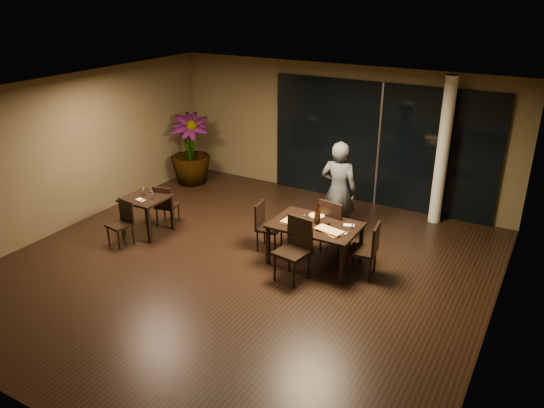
{
  "coord_description": "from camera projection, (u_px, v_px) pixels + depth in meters",
  "views": [
    {
      "loc": [
        4.45,
        -6.76,
        4.58
      ],
      "look_at": [
        0.26,
        0.59,
        1.05
      ],
      "focal_mm": 35.0,
      "sensor_mm": 36.0,
      "label": 1
    }
  ],
  "objects": [
    {
      "name": "wine_glass_b",
      "position": [
        152.0,
        195.0,
        10.15
      ],
      "size": [
        0.07,
        0.07,
        0.17
      ],
      "primitive_type": null,
      "color": "white",
      "rests_on": "side_table"
    },
    {
      "name": "chair_main_far",
      "position": [
        334.0,
        223.0,
        9.55
      ],
      "size": [
        0.56,
        0.56,
        1.04
      ],
      "rotation": [
        0.0,
        0.0,
        2.97
      ],
      "color": "black",
      "rests_on": "ground"
    },
    {
      "name": "side_table",
      "position": [
        146.0,
        203.0,
        10.32
      ],
      "size": [
        0.8,
        0.8,
        0.75
      ],
      "color": "black",
      "rests_on": "ground"
    },
    {
      "name": "chair_main_right",
      "position": [
        368.0,
        248.0,
        8.78
      ],
      "size": [
        0.49,
        0.49,
        0.95
      ],
      "rotation": [
        0.0,
        0.0,
        -1.44
      ],
      "color": "black",
      "rests_on": "ground"
    },
    {
      "name": "wall_right",
      "position": [
        506.0,
        243.0,
        6.79
      ],
      "size": [
        0.1,
        8.0,
        3.0
      ],
      "primitive_type": "cube",
      "color": "brown",
      "rests_on": "ground"
    },
    {
      "name": "bottle_b",
      "position": [
        317.0,
        217.0,
        9.07
      ],
      "size": [
        0.06,
        0.06,
        0.26
      ],
      "primitive_type": null,
      "color": "black",
      "rests_on": "main_table"
    },
    {
      "name": "side_napkin",
      "position": [
        140.0,
        200.0,
        10.11
      ],
      "size": [
        0.2,
        0.14,
        0.01
      ],
      "primitive_type": "cube",
      "rotation": [
        0.0,
        0.0,
        -0.2
      ],
      "color": "silver",
      "rests_on": "side_table"
    },
    {
      "name": "ground",
      "position": [
        242.0,
        268.0,
        9.22
      ],
      "size": [
        8.0,
        8.0,
        0.0
      ],
      "primitive_type": "plane",
      "color": "black",
      "rests_on": "ground"
    },
    {
      "name": "diner",
      "position": [
        338.0,
        191.0,
        9.96
      ],
      "size": [
        0.69,
        0.48,
        1.93
      ],
      "primitive_type": "imported",
      "rotation": [
        0.0,
        0.0,
        3.22
      ],
      "color": "#2D2F32",
      "rests_on": "ground"
    },
    {
      "name": "tumbler_right",
      "position": [
        328.0,
        221.0,
        9.1
      ],
      "size": [
        0.08,
        0.08,
        0.1
      ],
      "primitive_type": "cylinder",
      "color": "white",
      "rests_on": "main_table"
    },
    {
      "name": "chair_main_near",
      "position": [
        295.0,
        246.0,
        8.71
      ],
      "size": [
        0.56,
        0.56,
        1.06
      ],
      "rotation": [
        0.0,
        0.0,
        -0.15
      ],
      "color": "black",
      "rests_on": "ground"
    },
    {
      "name": "potted_plant",
      "position": [
        190.0,
        149.0,
        12.84
      ],
      "size": [
        1.32,
        1.32,
        1.71
      ],
      "primitive_type": "imported",
      "rotation": [
        0.0,
        0.0,
        0.69
      ],
      "color": "#1D4F1A",
      "rests_on": "ground"
    },
    {
      "name": "bottle_c",
      "position": [
        318.0,
        213.0,
        9.13
      ],
      "size": [
        0.08,
        0.08,
        0.35
      ],
      "primitive_type": null,
      "color": "black",
      "rests_on": "main_table"
    },
    {
      "name": "bottle_a",
      "position": [
        316.0,
        215.0,
        9.11
      ],
      "size": [
        0.06,
        0.06,
        0.29
      ],
      "primitive_type": null,
      "color": "black",
      "rests_on": "main_table"
    },
    {
      "name": "wall_back",
      "position": [
        338.0,
        132.0,
        11.89
      ],
      "size": [
        8.0,
        0.1,
        3.0
      ],
      "primitive_type": "cube",
      "color": "brown",
      "rests_on": "ground"
    },
    {
      "name": "round_pizza",
      "position": [
        317.0,
        216.0,
        9.43
      ],
      "size": [
        0.27,
        0.27,
        0.01
      ],
      "primitive_type": "cylinder",
      "color": "#C34315",
      "rests_on": "main_table"
    },
    {
      "name": "chair_side_far",
      "position": [
        165.0,
        204.0,
        10.66
      ],
      "size": [
        0.48,
        0.48,
        0.86
      ],
      "rotation": [
        0.0,
        0.0,
        3.38
      ],
      "color": "black",
      "rests_on": "ground"
    },
    {
      "name": "wall_front",
      "position": [
        25.0,
        311.0,
        5.39
      ],
      "size": [
        8.0,
        0.1,
        3.0
      ],
      "primitive_type": "cube",
      "color": "brown",
      "rests_on": "ground"
    },
    {
      "name": "ceiling",
      "position": [
        238.0,
        94.0,
        8.05
      ],
      "size": [
        8.0,
        8.0,
        0.04
      ],
      "primitive_type": "cube",
      "color": "silver",
      "rests_on": "wall_back"
    },
    {
      "name": "tumbler_left",
      "position": [
        306.0,
        217.0,
        9.28
      ],
      "size": [
        0.08,
        0.08,
        0.09
      ],
      "primitive_type": "cylinder",
      "color": "white",
      "rests_on": "main_table"
    },
    {
      "name": "column",
      "position": [
        443.0,
        152.0,
        10.47
      ],
      "size": [
        0.24,
        0.24,
        3.0
      ],
      "primitive_type": "cylinder",
      "color": "white",
      "rests_on": "ground"
    },
    {
      "name": "pizza_board_left",
      "position": [
        296.0,
        224.0,
        9.1
      ],
      "size": [
        0.51,
        0.26,
        0.01
      ],
      "primitive_type": "cube",
      "rotation": [
        0.0,
        0.0,
        -0.01
      ],
      "color": "#472716",
      "rests_on": "main_table"
    },
    {
      "name": "wall_left",
      "position": [
        69.0,
        151.0,
        10.49
      ],
      "size": [
        0.1,
        8.0,
        3.0
      ],
      "primitive_type": "cube",
      "color": "brown",
      "rests_on": "ground"
    },
    {
      "name": "wine_glass_a",
      "position": [
        143.0,
        191.0,
        10.33
      ],
      "size": [
        0.08,
        0.08,
        0.18
      ],
      "primitive_type": null,
      "color": "white",
      "rests_on": "side_table"
    },
    {
      "name": "pizza_board_right",
      "position": [
        329.0,
        231.0,
        8.83
      ],
      "size": [
        0.57,
        0.45,
        0.01
      ],
      "primitive_type": "cube",
      "rotation": [
        0.0,
        0.0,
        -0.44
      ],
      "color": "#4E3319",
      "rests_on": "main_table"
    },
    {
      "name": "chair_main_left",
      "position": [
        265.0,
        224.0,
        9.72
      ],
      "size": [
        0.47,
        0.47,
        0.9
      ],
      "rotation": [
        0.0,
        0.0,
        1.72
      ],
      "color": "black",
      "rests_on": "ground"
    },
    {
      "name": "napkin_near",
      "position": [
        342.0,
        233.0,
        8.79
      ],
      "size": [
        0.2,
        0.14,
        0.01
      ],
      "primitive_type": "cube",
      "rotation": [
        0.0,
        0.0,
        -0.27
      ],
      "color": "white",
      "rests_on": "main_table"
    },
    {
      "name": "napkin_far",
      "position": [
        349.0,
        225.0,
        9.05
      ],
      "size": [
        0.2,
        0.15,
        0.01
      ],
      "primitive_type": "cube",
      "rotation": [
        0.0,
        0.0,
        0.33
      ],
      "color": "white",
      "rests_on": "main_table"
    },
    {
      "name": "main_table",
      "position": [
        315.0,
        228.0,
        9.14
      ],
      "size": [
        1.5,
        1.0,
        0.75
      ],
      "color": "black",
      "rests_on": "ground"
    },
    {
      "name": "oblong_pizza_left",
      "position": [
        296.0,
        223.0,
        9.1
      ],
      "size": [
        0.5,
        0.26,
        0.02
      ],
      "primitive_type": null,
      "rotation": [
        0.0,
        0.0,
        -0.09
      ],
      "color": "maroon",
      "rests_on": "pizza_board_left"
    },
    {
      "name": "oblong_pizza_right",
      "position": [
        329.0,
        230.0,
        8.82
      ],
      "size": [
        0.49,
        0.3,
        0.02
      ],
      "primitive_type": null,
      "rotation": [
        0.0,
        0.0,
        -0.21
      ],
      "color": "maroon",
      "rests_on": "pizza_board_right"
    },
    {
      "name": "window_panel",
      "position": [
        379.0,
        145.0,
        11.41
      ],
      "size": [
        5.0,
        0.06,
        2.7
      ],
      "primitive_type": "cube",
      "color": "black",
      "rests_on": "ground"
    },
    {
      "name": "chair_side_near",
      "position": [
        123.0,
        220.0,
        9.92
      ],
      "size": [
        0.45,
        0.45,
        0.85
      ],
      "rotation": [
        0.0,
        0.0,
        -0.16
      ],
      "color": "black",
      "rests_on": "ground"
    }
  ]
}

